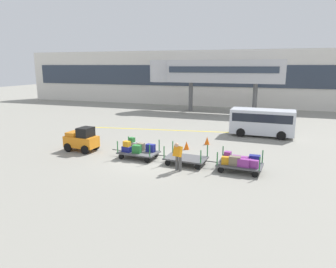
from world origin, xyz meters
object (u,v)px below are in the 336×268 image
(baggage_cart_middle, at_px, (186,158))
(baggage_handler, at_px, (178,155))
(shuttle_van, at_px, (262,121))
(safety_cone_near, at_px, (187,145))
(baggage_cart_tail, at_px, (240,162))
(baggage_tug, at_px, (82,140))
(safety_cone_far, at_px, (207,141))
(baggage_cart_lead, at_px, (137,149))

(baggage_cart_middle, xyz_separation_m, baggage_handler, (-0.09, -1.22, 0.52))
(baggage_handler, bearing_deg, shuttle_van, 69.03)
(baggage_handler, height_order, safety_cone_near, baggage_handler)
(baggage_cart_tail, relative_size, baggage_handler, 1.95)
(baggage_tug, height_order, baggage_handler, baggage_tug)
(baggage_cart_tail, distance_m, safety_cone_near, 5.02)
(baggage_cart_middle, distance_m, safety_cone_far, 4.77)
(baggage_cart_middle, height_order, baggage_handler, baggage_handler)
(baggage_tug, xyz_separation_m, shuttle_van, (10.89, 8.29, 0.48))
(baggage_cart_tail, height_order, safety_cone_far, baggage_cart_tail)
(baggage_cart_middle, bearing_deg, shuttle_van, 66.91)
(baggage_tug, bearing_deg, shuttle_van, 37.28)
(baggage_cart_middle, bearing_deg, safety_cone_near, 104.60)
(baggage_handler, relative_size, safety_cone_far, 2.84)
(baggage_cart_lead, bearing_deg, baggage_handler, -26.05)
(baggage_tug, bearing_deg, baggage_cart_middle, -4.03)
(baggage_tug, relative_size, baggage_handler, 1.39)
(baggage_cart_tail, height_order, baggage_handler, baggage_handler)
(baggage_cart_middle, distance_m, baggage_cart_tail, 3.04)
(baggage_tug, bearing_deg, baggage_cart_lead, -3.54)
(baggage_cart_lead, bearing_deg, baggage_cart_middle, -4.67)
(baggage_cart_middle, bearing_deg, baggage_cart_tail, -4.03)
(baggage_tug, relative_size, baggage_cart_tail, 0.71)
(baggage_cart_middle, bearing_deg, baggage_cart_lead, 175.33)
(baggage_cart_tail, bearing_deg, shuttle_van, 85.41)
(baggage_cart_middle, bearing_deg, baggage_tug, 175.97)
(baggage_cart_tail, bearing_deg, baggage_cart_middle, 175.97)
(shuttle_van, relative_size, safety_cone_far, 8.87)
(baggage_cart_middle, height_order, safety_cone_far, baggage_cart_middle)
(baggage_cart_lead, xyz_separation_m, shuttle_van, (6.85, 8.54, 0.70))
(baggage_tug, relative_size, shuttle_van, 0.45)
(safety_cone_far, bearing_deg, baggage_cart_lead, -126.42)
(baggage_cart_tail, distance_m, shuttle_van, 9.06)
(baggage_handler, xyz_separation_m, safety_cone_far, (0.32, 5.99, -0.59))
(baggage_cart_middle, xyz_separation_m, shuttle_van, (3.75, 8.79, 0.89))
(safety_cone_far, bearing_deg, baggage_cart_middle, -92.74)
(shuttle_van, xyz_separation_m, safety_cone_near, (-4.54, -5.75, -0.96))
(baggage_cart_lead, distance_m, safety_cone_far, 5.62)
(baggage_tug, relative_size, baggage_cart_lead, 0.71)
(safety_cone_near, bearing_deg, baggage_tug, -158.23)
(shuttle_van, bearing_deg, baggage_cart_middle, -113.09)
(shuttle_van, distance_m, safety_cone_near, 7.39)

